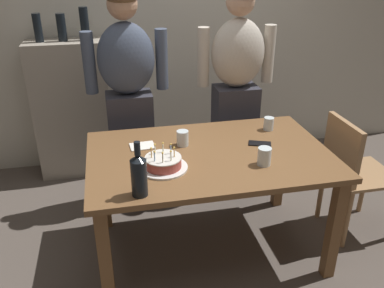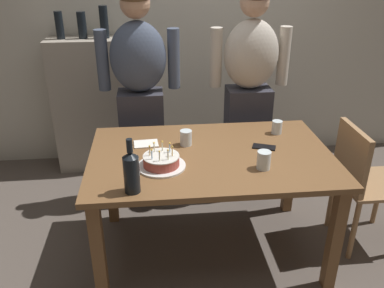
{
  "view_description": "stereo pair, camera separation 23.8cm",
  "coord_description": "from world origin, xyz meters",
  "px_view_note": "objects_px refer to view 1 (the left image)",
  "views": [
    {
      "loc": [
        -0.58,
        -2.16,
        1.87
      ],
      "look_at": [
        -0.12,
        -0.05,
        0.84
      ],
      "focal_mm": 37.68,
      "sensor_mm": 36.0,
      "label": 1
    },
    {
      "loc": [
        -0.34,
        -2.2,
        1.87
      ],
      "look_at": [
        -0.12,
        -0.05,
        0.84
      ],
      "focal_mm": 37.68,
      "sensor_mm": 36.0,
      "label": 2
    }
  ],
  "objects_px": {
    "wine_bottle": "(139,174)",
    "birthday_cake": "(163,163)",
    "water_glass_near": "(269,124)",
    "person_woman_cardigan": "(236,92)",
    "cell_phone": "(260,144)",
    "water_glass_far": "(264,156)",
    "napkin_stack": "(142,146)",
    "dining_chair": "(351,168)",
    "person_man_bearded": "(129,99)",
    "water_glass_side": "(183,138)"
  },
  "relations": [
    {
      "from": "wine_bottle",
      "to": "birthday_cake",
      "type": "bearing_deg",
      "value": 57.81
    },
    {
      "from": "water_glass_near",
      "to": "person_woman_cardigan",
      "type": "distance_m",
      "value": 0.48
    },
    {
      "from": "birthday_cake",
      "to": "cell_phone",
      "type": "bearing_deg",
      "value": 16.04
    },
    {
      "from": "person_woman_cardigan",
      "to": "cell_phone",
      "type": "bearing_deg",
      "value": 85.95
    },
    {
      "from": "water_glass_far",
      "to": "napkin_stack",
      "type": "relative_size",
      "value": 0.69
    },
    {
      "from": "napkin_stack",
      "to": "dining_chair",
      "type": "height_order",
      "value": "dining_chair"
    },
    {
      "from": "cell_phone",
      "to": "dining_chair",
      "type": "relative_size",
      "value": 0.17
    },
    {
      "from": "water_glass_near",
      "to": "cell_phone",
      "type": "height_order",
      "value": "water_glass_near"
    },
    {
      "from": "person_woman_cardigan",
      "to": "dining_chair",
      "type": "bearing_deg",
      "value": 130.0
    },
    {
      "from": "water_glass_near",
      "to": "napkin_stack",
      "type": "distance_m",
      "value": 0.9
    },
    {
      "from": "cell_phone",
      "to": "dining_chair",
      "type": "xyz_separation_m",
      "value": [
        0.67,
        -0.06,
        -0.23
      ]
    },
    {
      "from": "person_woman_cardigan",
      "to": "water_glass_near",
      "type": "bearing_deg",
      "value": 101.62
    },
    {
      "from": "birthday_cake",
      "to": "cell_phone",
      "type": "distance_m",
      "value": 0.69
    },
    {
      "from": "napkin_stack",
      "to": "person_woman_cardigan",
      "type": "height_order",
      "value": "person_woman_cardigan"
    },
    {
      "from": "water_glass_near",
      "to": "dining_chair",
      "type": "bearing_deg",
      "value": -27.58
    },
    {
      "from": "water_glass_far",
      "to": "person_man_bearded",
      "type": "bearing_deg",
      "value": 127.06
    },
    {
      "from": "water_glass_near",
      "to": "napkin_stack",
      "type": "height_order",
      "value": "water_glass_near"
    },
    {
      "from": "birthday_cake",
      "to": "water_glass_near",
      "type": "relative_size",
      "value": 3.12
    },
    {
      "from": "wine_bottle",
      "to": "dining_chair",
      "type": "bearing_deg",
      "value": 14.36
    },
    {
      "from": "water_glass_near",
      "to": "napkin_stack",
      "type": "relative_size",
      "value": 0.58
    },
    {
      "from": "water_glass_near",
      "to": "water_glass_side",
      "type": "distance_m",
      "value": 0.65
    },
    {
      "from": "wine_bottle",
      "to": "person_woman_cardigan",
      "type": "bearing_deg",
      "value": 52.18
    },
    {
      "from": "birthday_cake",
      "to": "dining_chair",
      "type": "bearing_deg",
      "value": 5.57
    },
    {
      "from": "person_man_bearded",
      "to": "napkin_stack",
      "type": "bearing_deg",
      "value": 93.87
    },
    {
      "from": "wine_bottle",
      "to": "cell_phone",
      "type": "relative_size",
      "value": 2.09
    },
    {
      "from": "cell_phone",
      "to": "person_man_bearded",
      "type": "distance_m",
      "value": 1.05
    },
    {
      "from": "wine_bottle",
      "to": "water_glass_far",
      "type": "bearing_deg",
      "value": 13.19
    },
    {
      "from": "person_man_bearded",
      "to": "person_woman_cardigan",
      "type": "distance_m",
      "value": 0.84
    },
    {
      "from": "person_man_bearded",
      "to": "cell_phone",
      "type": "bearing_deg",
      "value": 139.4
    },
    {
      "from": "wine_bottle",
      "to": "napkin_stack",
      "type": "xyz_separation_m",
      "value": [
        0.07,
        0.56,
        -0.12
      ]
    },
    {
      "from": "wine_bottle",
      "to": "napkin_stack",
      "type": "relative_size",
      "value": 1.94
    },
    {
      "from": "water_glass_far",
      "to": "water_glass_side",
      "type": "distance_m",
      "value": 0.55
    },
    {
      "from": "wine_bottle",
      "to": "person_man_bearded",
      "type": "height_order",
      "value": "person_man_bearded"
    },
    {
      "from": "birthday_cake",
      "to": "person_man_bearded",
      "type": "height_order",
      "value": "person_man_bearded"
    },
    {
      "from": "water_glass_far",
      "to": "water_glass_side",
      "type": "relative_size",
      "value": 1.08
    },
    {
      "from": "dining_chair",
      "to": "wine_bottle",
      "type": "bearing_deg",
      "value": 104.36
    },
    {
      "from": "water_glass_far",
      "to": "water_glass_side",
      "type": "xyz_separation_m",
      "value": [
        -0.42,
        0.36,
        -0.0
      ]
    },
    {
      "from": "birthday_cake",
      "to": "napkin_stack",
      "type": "relative_size",
      "value": 1.82
    },
    {
      "from": "wine_bottle",
      "to": "water_glass_side",
      "type": "bearing_deg",
      "value": 58.55
    },
    {
      "from": "water_glass_side",
      "to": "wine_bottle",
      "type": "relative_size",
      "value": 0.33
    },
    {
      "from": "water_glass_near",
      "to": "water_glass_far",
      "type": "bearing_deg",
      "value": -114.66
    },
    {
      "from": "birthday_cake",
      "to": "napkin_stack",
      "type": "bearing_deg",
      "value": 106.06
    },
    {
      "from": "water_glass_near",
      "to": "water_glass_far",
      "type": "xyz_separation_m",
      "value": [
        -0.22,
        -0.48,
        0.01
      ]
    },
    {
      "from": "birthday_cake",
      "to": "dining_chair",
      "type": "xyz_separation_m",
      "value": [
        1.33,
        0.13,
        -0.26
      ]
    },
    {
      "from": "water_glass_side",
      "to": "wine_bottle",
      "type": "bearing_deg",
      "value": -121.45
    },
    {
      "from": "dining_chair",
      "to": "water_glass_far",
      "type": "bearing_deg",
      "value": 105.51
    },
    {
      "from": "cell_phone",
      "to": "napkin_stack",
      "type": "relative_size",
      "value": 0.93
    },
    {
      "from": "birthday_cake",
      "to": "water_glass_side",
      "type": "bearing_deg",
      "value": 59.21
    },
    {
      "from": "wine_bottle",
      "to": "person_woman_cardigan",
      "type": "distance_m",
      "value": 1.41
    },
    {
      "from": "water_glass_near",
      "to": "wine_bottle",
      "type": "xyz_separation_m",
      "value": [
        -0.96,
        -0.65,
        0.08
      ]
    }
  ]
}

